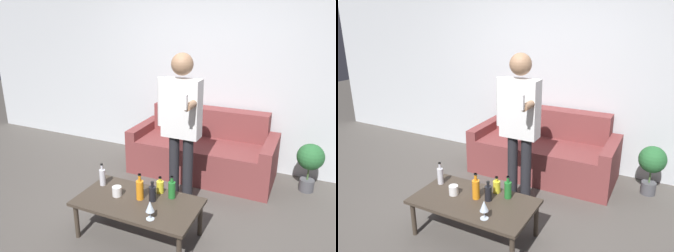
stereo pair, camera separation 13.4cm
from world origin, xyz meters
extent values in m
plane|color=#514C47|center=(0.00, 0.00, 0.00)|extent=(16.00, 16.00, 0.00)
cube|color=silver|center=(0.00, 1.97, 1.35)|extent=(8.00, 0.06, 2.70)
cube|color=brown|center=(0.14, 1.38, 0.23)|extent=(1.56, 0.58, 0.46)
cube|color=brown|center=(0.14, 1.78, 0.42)|extent=(1.56, 0.22, 0.83)
cube|color=brown|center=(-0.71, 1.50, 0.29)|extent=(0.14, 0.80, 0.58)
cube|color=brown|center=(1.00, 1.50, 0.29)|extent=(0.14, 0.80, 0.58)
cube|color=#3D3328|center=(0.04, 0.00, 0.37)|extent=(1.14, 0.61, 0.03)
cylinder|color=#3D3328|center=(-0.48, -0.25, 0.18)|extent=(0.04, 0.04, 0.35)
cylinder|color=#3D3328|center=(-0.48, 0.26, 0.18)|extent=(0.04, 0.04, 0.35)
cylinder|color=#3D3328|center=(0.56, 0.26, 0.18)|extent=(0.04, 0.04, 0.35)
cylinder|color=orange|center=(0.04, 0.04, 0.48)|extent=(0.07, 0.07, 0.18)
cylinder|color=orange|center=(0.04, 0.04, 0.60)|extent=(0.03, 0.03, 0.07)
cylinder|color=black|center=(0.04, 0.04, 0.63)|extent=(0.03, 0.03, 0.01)
cylinder|color=#23752D|center=(0.30, 0.18, 0.46)|extent=(0.07, 0.07, 0.16)
cylinder|color=#23752D|center=(0.30, 0.18, 0.57)|extent=(0.03, 0.03, 0.06)
cylinder|color=black|center=(0.30, 0.18, 0.60)|extent=(0.03, 0.03, 0.01)
cylinder|color=black|center=(0.16, 0.06, 0.45)|extent=(0.07, 0.07, 0.14)
cylinder|color=black|center=(0.16, 0.06, 0.55)|extent=(0.03, 0.03, 0.05)
cylinder|color=black|center=(0.16, 0.06, 0.57)|extent=(0.03, 0.03, 0.01)
cylinder|color=yellow|center=(0.16, 0.22, 0.44)|extent=(0.07, 0.07, 0.12)
cylinder|color=yellow|center=(0.16, 0.22, 0.53)|extent=(0.03, 0.03, 0.05)
cylinder|color=black|center=(0.16, 0.22, 0.54)|extent=(0.03, 0.03, 0.01)
cylinder|color=silver|center=(-0.43, 0.11, 0.47)|extent=(0.06, 0.06, 0.17)
cylinder|color=silver|center=(-0.43, 0.11, 0.58)|extent=(0.02, 0.02, 0.06)
cylinder|color=black|center=(-0.43, 0.11, 0.61)|extent=(0.03, 0.03, 0.01)
cylinder|color=silver|center=(0.28, -0.20, 0.39)|extent=(0.07, 0.07, 0.01)
cylinder|color=silver|center=(0.28, -0.20, 0.42)|extent=(0.01, 0.01, 0.07)
cone|color=silver|center=(0.28, -0.20, 0.51)|extent=(0.07, 0.07, 0.10)
cylinder|color=white|center=(-0.18, 0.00, 0.43)|extent=(0.09, 0.09, 0.09)
cylinder|color=#232328|center=(0.10, 0.69, 0.40)|extent=(0.11, 0.11, 0.81)
cylinder|color=#232328|center=(0.26, 0.69, 0.40)|extent=(0.11, 0.11, 0.81)
cube|color=white|center=(0.18, 0.69, 1.11)|extent=(0.39, 0.17, 0.60)
sphere|color=#9E7556|center=(0.18, 0.69, 1.55)|extent=(0.22, 0.22, 0.22)
cylinder|color=white|center=(-0.05, 0.69, 1.15)|extent=(0.07, 0.07, 0.51)
cylinder|color=#9E7556|center=(0.34, 0.56, 1.20)|extent=(0.07, 0.27, 0.07)
cube|color=white|center=(0.34, 0.39, 1.26)|extent=(0.03, 0.03, 0.14)
cylinder|color=#4C4C51|center=(1.44, 1.59, 0.07)|extent=(0.17, 0.17, 0.15)
cylinder|color=#476B38|center=(1.44, 1.59, 0.24)|extent=(0.02, 0.02, 0.19)
sphere|color=#286633|center=(1.44, 1.59, 0.44)|extent=(0.31, 0.31, 0.31)
camera|label=1|loc=(1.39, -2.27, 2.00)|focal=35.00mm
camera|label=2|loc=(1.51, -2.21, 2.00)|focal=35.00mm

